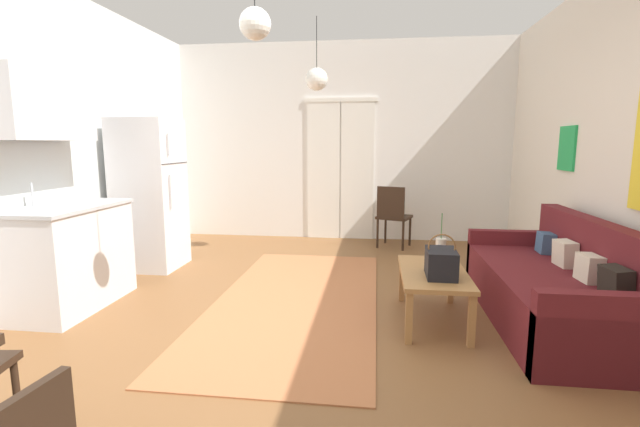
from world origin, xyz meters
The scene contains 12 objects.
ground_plane centered at (0.00, 0.00, -0.05)m, with size 5.49×7.37×0.10m, color brown.
wall_back centered at (0.00, 3.43, 1.43)m, with size 5.09×0.13×2.89m.
area_rug centered at (-0.17, 0.61, 0.01)m, with size 1.45×3.22×0.01m, color #B26B42.
couch centered at (1.98, 0.36, 0.27)m, with size 0.84×1.99×0.84m.
coffee_table centered at (1.00, 0.28, 0.36)m, with size 0.51×0.97×0.42m.
bamboo_vase centered at (1.09, 0.57, 0.52)m, with size 0.09×0.09×0.42m.
handbag centered at (1.03, 0.13, 0.53)m, with size 0.23×0.33×0.33m.
refrigerator centered at (-2.03, 1.51, 0.85)m, with size 0.66×0.65×1.70m.
kitchen_counter centered at (-2.13, 0.21, 0.76)m, with size 0.61×1.10×2.02m.
accent_chair centered at (0.77, 2.82, 0.48)m, with size 0.53×0.52×0.86m.
pendant_lamp_near centered at (-0.27, -0.26, 2.20)m, with size 0.21×0.21×0.80m.
pendant_lamp_far centered at (-0.19, 2.16, 2.18)m, with size 0.27×0.27×0.84m.
Camera 1 is at (0.53, -3.21, 1.42)m, focal length 24.77 mm.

